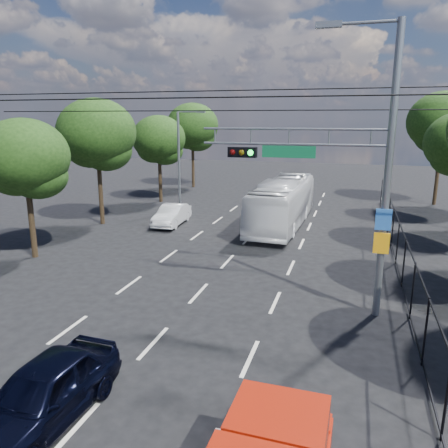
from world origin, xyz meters
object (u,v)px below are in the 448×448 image
at_px(white_van, 172,215).
at_px(navy_hatchback, 43,393).
at_px(signal_mast, 349,161).
at_px(white_bus, 283,203).

bearing_deg(white_van, navy_hatchback, -78.52).
xyz_separation_m(signal_mast, navy_hatchback, (-6.05, -7.87, -4.53)).
height_order(navy_hatchback, white_van, navy_hatchback).
height_order(navy_hatchback, white_bus, white_bus).
distance_m(signal_mast, white_bus, 12.99).
bearing_deg(signal_mast, white_van, 136.91).
bearing_deg(navy_hatchback, white_van, 106.59).
bearing_deg(navy_hatchback, signal_mast, 54.51).
distance_m(navy_hatchback, white_bus, 19.77).
distance_m(signal_mast, navy_hatchback, 10.91).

